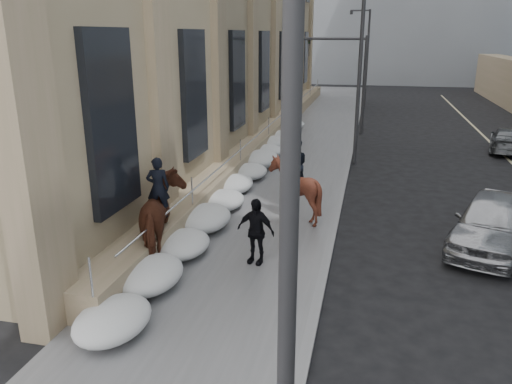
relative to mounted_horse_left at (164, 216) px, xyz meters
The scene contains 14 objects.
ground 2.90m from the mounted_horse_left, 44.96° to the right, with size 140.00×140.00×0.00m, color black.
sidewalk 8.46m from the mounted_horse_left, 77.34° to the left, with size 5.00×80.00×0.12m, color #59595C.
curb 9.39m from the mounted_horse_left, 61.39° to the left, with size 0.24×80.00×0.12m, color slate.
bg_building_far 70.83m from the mounted_horse_left, 93.40° to the left, with size 24.00×12.00×20.00m, color gray.
streetlight_near 9.65m from the mounted_horse_left, 59.71° to the right, with size 1.71×0.24×8.00m.
streetlight_mid 13.41m from the mounted_horse_left, 69.39° to the left, with size 1.71×0.24×8.00m.
streetlight_far 32.66m from the mounted_horse_left, 81.91° to the left, with size 1.71×0.24×8.00m.
traffic_signal 20.72m from the mounted_horse_left, 79.03° to the left, with size 4.10×0.22×6.00m.
snow_bank 6.34m from the mounted_horse_left, 86.22° to the left, with size 1.70×18.10×0.76m.
mounted_horse_left is the anchor object (origin of this frame).
mounted_horse_right 4.86m from the mounted_horse_left, 51.15° to the left, with size 2.06×2.21×2.68m.
pedestrian 2.59m from the mounted_horse_left, ahead, with size 1.08×0.45×1.84m, color black.
car_silver 9.54m from the mounted_horse_left, 17.66° to the left, with size 1.92×4.77×1.63m, color gray.
car_grey 21.08m from the mounted_horse_left, 52.97° to the left, with size 1.81×4.45×1.29m, color #4F5255.
Camera 1 is at (3.56, -10.17, 6.10)m, focal length 35.00 mm.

